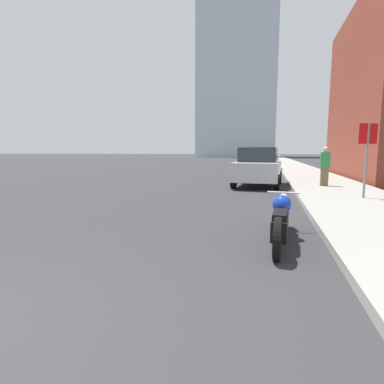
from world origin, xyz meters
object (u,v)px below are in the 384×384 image
object	(u,v)px
parked_car_yellow	(267,158)
parked_car_green	(266,156)
pedestrian	(325,166)
motorcycle	(281,219)
stop_sign	(367,148)
parked_car_white	(266,161)
parked_car_red	(267,156)
parked_car_silver	(258,167)

from	to	relation	value
parked_car_yellow	parked_car_green	distance (m)	23.66
pedestrian	parked_car_yellow	bearing A→B (deg)	95.61
motorcycle	stop_sign	bearing A→B (deg)	66.13
motorcycle	parked_car_yellow	size ratio (longest dim) A/B	0.59
parked_car_white	parked_car_green	xyz separation A→B (m)	(-0.16, 36.80, -0.01)
parked_car_red	parked_car_green	size ratio (longest dim) A/B	1.04
parked_car_white	pedestrian	distance (m)	11.74
motorcycle	parked_car_white	world-z (taller)	parked_car_white
parked_car_red	stop_sign	distance (m)	40.36
parked_car_green	parked_car_yellow	bearing A→B (deg)	-84.11
parked_car_silver	parked_car_green	xyz separation A→B (m)	(0.07, 47.77, -0.07)
stop_sign	pedestrian	world-z (taller)	stop_sign
parked_car_white	parked_car_green	bearing A→B (deg)	94.59
parked_car_white	motorcycle	bearing A→B (deg)	-84.37
parked_car_red	parked_car_green	world-z (taller)	parked_car_red
parked_car_yellow	pedestrian	xyz separation A→B (m)	(2.42, -24.62, 0.15)
pedestrian	parked_car_silver	bearing A→B (deg)	169.25
motorcycle	parked_car_white	distance (m)	19.53
parked_car_green	parked_car_white	bearing A→B (deg)	-84.38
parked_car_yellow	parked_car_green	xyz separation A→B (m)	(-0.22, 23.66, -0.02)
parked_car_silver	parked_car_yellow	distance (m)	24.11
parked_car_white	pedestrian	size ratio (longest dim) A/B	2.84
parked_car_yellow	motorcycle	bearing A→B (deg)	-93.74
parked_car_red	parked_car_silver	bearing A→B (deg)	-92.44
parked_car_red	parked_car_yellow	bearing A→B (deg)	-91.90
motorcycle	parked_car_green	bearing A→B (deg)	95.44
stop_sign	parked_car_green	bearing A→B (deg)	93.58
parked_car_green	stop_sign	world-z (taller)	stop_sign
parked_car_white	parked_car_red	size ratio (longest dim) A/B	0.98
parked_car_silver	parked_car_red	distance (m)	36.47
parked_car_yellow	pedestrian	size ratio (longest dim) A/B	2.57
motorcycle	parked_car_silver	size ratio (longest dim) A/B	0.60
parked_car_silver	parked_car_yellow	bearing A→B (deg)	93.36
motorcycle	parked_car_white	xyz separation A→B (m)	(-0.44, 19.52, 0.42)
parked_car_silver	pedestrian	bearing A→B (deg)	-6.72
parked_car_white	parked_car_red	world-z (taller)	parked_car_red
parked_car_white	parked_car_red	distance (m)	25.51
parked_car_silver	pedestrian	xyz separation A→B (m)	(2.70, -0.51, 0.11)
parked_car_red	stop_sign	size ratio (longest dim) A/B	2.08
parked_car_silver	parked_car_white	size ratio (longest dim) A/B	0.89
parked_car_silver	parked_car_green	world-z (taller)	parked_car_silver
motorcycle	parked_car_green	xyz separation A→B (m)	(-0.60, 56.32, 0.41)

